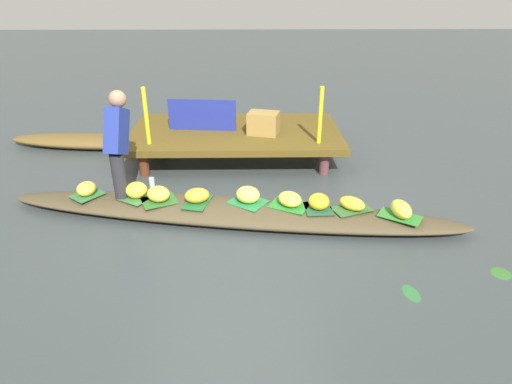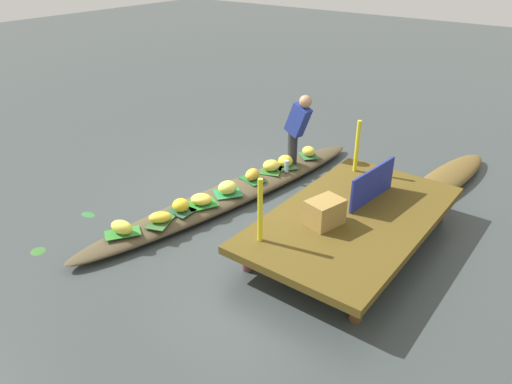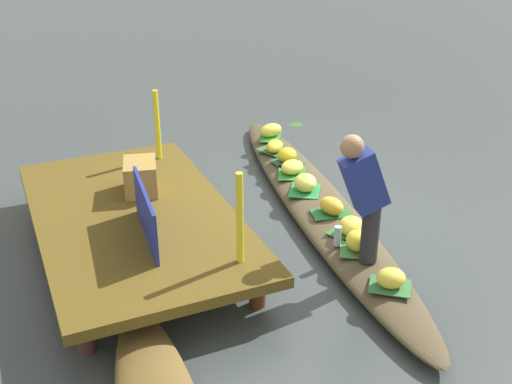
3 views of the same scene
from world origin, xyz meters
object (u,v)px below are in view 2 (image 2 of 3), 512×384
banana_bunch_3 (285,161)px  banana_bunch_5 (201,199)px  banana_bunch_8 (122,227)px  banana_bunch_1 (160,217)px  moored_boat (445,179)px  vendor_boat (234,193)px  banana_bunch_4 (271,165)px  produce_crate (325,212)px  banana_bunch_6 (228,187)px  banana_bunch_2 (252,174)px  market_banner (373,184)px  vendor_person (298,125)px  banana_bunch_0 (309,151)px  banana_bunch_7 (181,205)px  water_bottle (287,166)px

banana_bunch_3 → banana_bunch_5: size_ratio=0.83×
banana_bunch_8 → banana_bunch_1: bearing=160.0°
moored_boat → banana_bunch_5: banana_bunch_5 is taller
vendor_boat → banana_bunch_4: bearing=-177.9°
banana_bunch_3 → produce_crate: bearing=46.3°
banana_bunch_6 → produce_crate: size_ratio=0.64×
banana_bunch_2 → produce_crate: size_ratio=0.65×
vendor_boat → banana_bunch_2: 0.44m
banana_bunch_3 → banana_bunch_4: 0.29m
market_banner → vendor_boat: bearing=-70.7°
banana_bunch_2 → market_banner: bearing=93.1°
vendor_person → banana_bunch_8: bearing=-11.0°
moored_boat → banana_bunch_1: size_ratio=8.63×
banana_bunch_4 → market_banner: (0.35, 1.90, 0.38)m
produce_crate → banana_bunch_4: bearing=-126.6°
banana_bunch_0 → vendor_person: (0.45, 0.03, 0.61)m
banana_bunch_2 → banana_bunch_6: bearing=-0.6°
banana_bunch_3 → market_banner: 1.95m
banana_bunch_1 → banana_bunch_2: bearing=173.8°
moored_boat → banana_bunch_3: size_ratio=10.60×
vendor_boat → banana_bunch_0: (-1.73, 0.27, 0.18)m
produce_crate → banana_bunch_7: bearing=-73.7°
banana_bunch_2 → banana_bunch_4: banana_bunch_4 is taller
banana_bunch_0 → banana_bunch_1: 3.13m
banana_bunch_0 → moored_boat: bearing=107.8°
banana_bunch_7 → vendor_person: (-2.28, 0.42, 0.60)m
banana_bunch_7 → moored_boat: bearing=143.3°
vendor_boat → banana_bunch_7: banana_bunch_7 is taller
banana_bunch_1 → banana_bunch_2: (-1.76, 0.19, 0.02)m
moored_boat → banana_bunch_0: (0.70, -2.17, 0.17)m
banana_bunch_6 → market_banner: 2.11m
banana_bunch_8 → water_bottle: (-2.82, 0.64, 0.00)m
vendor_boat → banana_bunch_5: bearing=6.4°
banana_bunch_4 → banana_bunch_6: size_ratio=0.98×
vendor_boat → banana_bunch_6: 0.28m
moored_boat → banana_bunch_6: size_ratio=9.40×
vendor_boat → banana_bunch_3: banana_bunch_3 is taller
banana_bunch_1 → vendor_person: bearing=170.8°
banana_bunch_5 → banana_bunch_7: bearing=-16.0°
moored_boat → banana_bunch_7: 4.28m
banana_bunch_4 → vendor_person: 0.77m
banana_bunch_2 → banana_bunch_5: 1.07m
banana_bunch_2 → vendor_boat: bearing=-8.5°
water_bottle → banana_bunch_5: bearing=-12.2°
banana_bunch_1 → market_banner: (-1.87, 2.14, 0.40)m
banana_bunch_3 → market_banner: (0.62, 1.81, 0.37)m
water_bottle → vendor_person: bearing=-175.2°
banana_bunch_5 → banana_bunch_6: 0.49m
vendor_boat → water_bottle: 1.03m
banana_bunch_0 → market_banner: 2.17m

